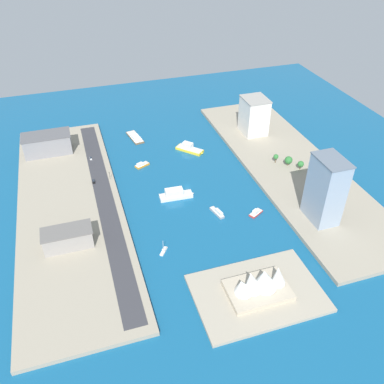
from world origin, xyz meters
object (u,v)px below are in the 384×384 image
object	(u,v)px
yacht_sleek_gray	(217,212)
suv_black	(94,181)
ferry_yellow_fast	(189,148)
hotel_broad_white	(254,116)
opera_landmark	(259,283)
sailboat_small_white	(164,251)
barge_flat_brown	(135,137)
van_white	(91,158)
carpark_squat_concrete	(68,238)
ferry_white_commuter	(175,194)
tugboat_red	(256,213)
warehouse_low_gray	(47,144)
traffic_light_waterfront	(109,174)
water_taxi_orange	(142,165)
tower_tall_glass	(326,190)

from	to	relation	value
yacht_sleek_gray	suv_black	xyz separation A→B (m)	(77.07, -60.85, 2.30)
ferry_yellow_fast	hotel_broad_white	size ratio (longest dim) A/B	0.71
opera_landmark	sailboat_small_white	bearing A→B (deg)	-49.54
barge_flat_brown	van_white	size ratio (longest dim) A/B	5.85
yacht_sleek_gray	carpark_squat_concrete	bearing A→B (deg)	2.21
ferry_white_commuter	van_white	size ratio (longest dim) A/B	5.78
ferry_white_commuter	carpark_squat_concrete	size ratio (longest dim) A/B	0.85
tugboat_red	suv_black	bearing A→B (deg)	-33.93
barge_flat_brown	warehouse_low_gray	world-z (taller)	warehouse_low_gray
carpark_squat_concrete	traffic_light_waterfront	bearing A→B (deg)	-118.30
water_taxi_orange	ferry_yellow_fast	xyz separation A→B (m)	(-44.05, -11.92, 1.12)
sailboat_small_white	van_white	xyz separation A→B (m)	(30.73, -119.42, 2.94)
sailboat_small_white	tugboat_red	bearing A→B (deg)	-166.84
water_taxi_orange	ferry_white_commuter	xyz separation A→B (m)	(-14.44, 49.15, 1.69)
carpark_squat_concrete	opera_landmark	world-z (taller)	opera_landmark
warehouse_low_gray	traffic_light_waterfront	size ratio (longest dim) A/B	6.02
ferry_white_commuter	opera_landmark	xyz separation A→B (m)	(-18.73, 99.71, 5.91)
yacht_sleek_gray	tugboat_red	distance (m)	26.62
tugboat_red	van_white	xyz separation A→B (m)	(100.71, -103.05, 2.59)
yacht_sleek_gray	opera_landmark	world-z (taller)	opera_landmark
ferry_yellow_fast	warehouse_low_gray	bearing A→B (deg)	-14.05
tower_tall_glass	suv_black	bearing A→B (deg)	-32.28
ferry_yellow_fast	barge_flat_brown	size ratio (longest dim) A/B	0.88
yacht_sleek_gray	opera_landmark	bearing A→B (deg)	87.11
yacht_sleek_gray	traffic_light_waterfront	xyz separation A→B (m)	(64.58, -61.23, 5.71)
water_taxi_orange	ferry_yellow_fast	world-z (taller)	ferry_yellow_fast
yacht_sleek_gray	water_taxi_orange	xyz separation A→B (m)	(36.83, -76.40, -0.27)
barge_flat_brown	suv_black	distance (m)	77.03
suv_black	ferry_yellow_fast	bearing A→B (deg)	-161.95
opera_landmark	tower_tall_glass	bearing A→B (deg)	-145.92
carpark_squat_concrete	van_white	bearing A→B (deg)	-103.81
tugboat_red	ferry_white_commuter	size ratio (longest dim) A/B	0.44
opera_landmark	suv_black	bearing A→B (deg)	-61.16
tugboat_red	carpark_squat_concrete	size ratio (longest dim) A/B	0.38
sailboat_small_white	ferry_yellow_fast	bearing A→B (deg)	-114.69
sailboat_small_white	barge_flat_brown	world-z (taller)	sailboat_small_white
sailboat_small_white	hotel_broad_white	xyz separation A→B (m)	(-115.77, -122.74, 18.26)
carpark_squat_concrete	traffic_light_waterfront	size ratio (longest dim) A/B	4.69
yacht_sleek_gray	traffic_light_waterfront	bearing A→B (deg)	-43.47
tugboat_red	suv_black	world-z (taller)	suv_black
carpark_squat_concrete	van_white	xyz separation A→B (m)	(-24.29, -98.84, -5.19)
tugboat_red	carpark_squat_concrete	bearing A→B (deg)	-1.93
water_taxi_orange	barge_flat_brown	size ratio (longest dim) A/B	0.48
ferry_yellow_fast	carpark_squat_concrete	world-z (taller)	carpark_squat_concrete
ferry_yellow_fast	carpark_squat_concrete	xyz separation A→B (m)	(106.85, 92.18, 6.64)
traffic_light_waterfront	tower_tall_glass	bearing A→B (deg)	145.14
tower_tall_glass	traffic_light_waterfront	xyz separation A→B (m)	(127.39, -88.74, -18.62)
barge_flat_brown	van_white	distance (m)	51.52
sailboat_small_white	tugboat_red	distance (m)	71.87
water_taxi_orange	tower_tall_glass	distance (m)	146.04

